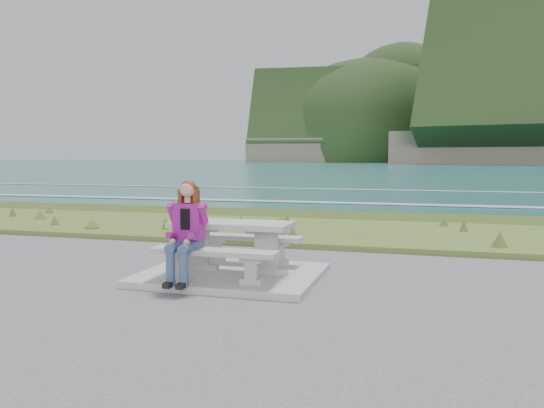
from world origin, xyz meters
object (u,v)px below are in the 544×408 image
picnic_table (232,233)px  seated_woman (184,245)px  bench_seaward (247,241)px  bench_landward (214,257)px

picnic_table → seated_woman: (-0.37, -0.83, -0.07)m
picnic_table → bench_seaward: 0.74m
seated_woman → bench_landward: bearing=18.6°
bench_seaward → seated_woman: 1.58m
picnic_table → bench_landward: bearing=-90.0°
bench_seaward → seated_woman: bearing=-103.5°
seated_woman → picnic_table: bearing=65.0°
bench_landward → seated_woman: size_ratio=1.30×
picnic_table → seated_woman: 0.91m
picnic_table → bench_seaward: picnic_table is taller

